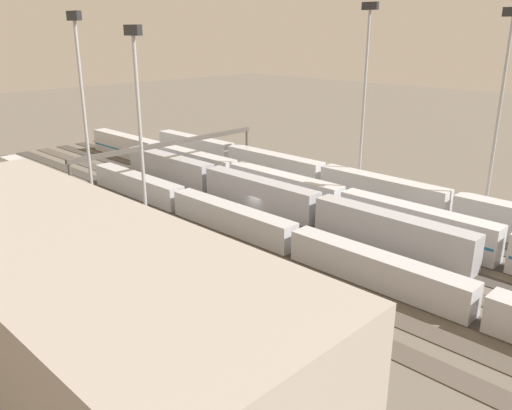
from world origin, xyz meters
TOP-DOWN VIEW (x-y plane):
  - ground_plane at (0.00, 0.00)m, footprint 400.00×400.00m
  - track_bed_0 at (0.00, -17.50)m, footprint 140.00×2.80m
  - track_bed_1 at (0.00, -12.50)m, footprint 140.00×2.80m
  - track_bed_2 at (0.00, -7.50)m, footprint 140.00×2.80m
  - track_bed_3 at (0.00, -2.50)m, footprint 140.00×2.80m
  - track_bed_4 at (0.00, 2.50)m, footprint 140.00×2.80m
  - track_bed_5 at (0.00, 7.50)m, footprint 140.00×2.80m
  - track_bed_6 at (0.00, 12.50)m, footprint 140.00×2.80m
  - track_bed_7 at (0.00, 17.50)m, footprint 140.00×2.80m
  - train_on_track_3 at (0.38, -2.50)m, footprint 71.40×3.00m
  - train_on_track_5 at (-15.72, 7.50)m, footprint 95.60×3.00m
  - train_on_track_0 at (-1.05, -17.50)m, footprint 95.60×3.00m
  - train_on_track_2 at (-0.39, -7.50)m, footprint 119.80×3.06m
  - train_on_track_7 at (28.26, 17.50)m, footprint 47.20×3.06m
  - light_mast_0 at (-6.95, -20.13)m, footprint 2.80×0.70m
  - light_mast_1 at (10.86, 21.16)m, footprint 2.80×0.70m
  - light_mast_2 at (-28.87, -20.62)m, footprint 2.80×0.70m
  - light_mast_3 at (-2.00, 20.82)m, footprint 2.80×0.70m
  - signal_gantry at (20.61, 0.00)m, footprint 0.70×40.00m
  - maintenance_shed at (-17.00, 39.20)m, footprint 51.61×16.99m

SIDE VIEW (x-z plane):
  - ground_plane at x=0.00m, z-range 0.00..0.00m
  - track_bed_0 at x=0.00m, z-range 0.00..0.12m
  - track_bed_1 at x=0.00m, z-range 0.00..0.12m
  - track_bed_2 at x=0.00m, z-range 0.00..0.12m
  - track_bed_3 at x=0.00m, z-range 0.00..0.12m
  - track_bed_4 at x=0.00m, z-range 0.00..0.12m
  - track_bed_5 at x=0.00m, z-range 0.00..0.12m
  - track_bed_6 at x=0.00m, z-range 0.00..0.12m
  - track_bed_7 at x=0.00m, z-range 0.00..0.12m
  - train_on_track_7 at x=28.26m, z-range 0.11..3.91m
  - train_on_track_5 at x=-15.72m, z-range 0.12..3.92m
  - train_on_track_2 at x=-0.39m, z-range 0.10..5.10m
  - train_on_track_3 at x=0.38m, z-range 0.12..5.12m
  - train_on_track_0 at x=-1.05m, z-range 0.12..5.12m
  - maintenance_shed at x=-17.00m, z-range 0.00..12.86m
  - signal_gantry at x=20.61m, z-range 3.33..12.13m
  - light_mast_3 at x=-2.00m, z-range 3.79..32.33m
  - light_mast_1 at x=10.86m, z-range 3.86..34.17m
  - light_mast_2 at x=-28.87m, z-range 3.88..34.73m
  - light_mast_0 at x=-6.95m, z-range 3.93..36.10m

